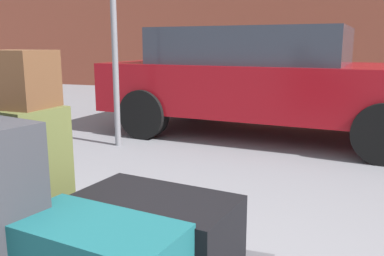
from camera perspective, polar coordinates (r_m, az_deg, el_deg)
The scene contains 5 objects.
suitcase_olive_stacked_top at distance 2.01m, azimuth -21.90°, elevation -5.84°, with size 0.33×0.27×0.60m, color #4C5128.
suitcase_black_rear_left at distance 1.72m, azimuth -5.02°, elevation -13.78°, with size 0.64×0.37×0.28m, color black.
duffel_bag_brown_topmost_pile at distance 1.93m, azimuth -22.83°, elevation 6.26°, with size 0.28×0.23×0.24m, color #51331E.
parked_car at distance 5.60m, azimuth 9.99°, elevation 6.70°, with size 4.46×2.27×1.42m.
no_parking_sign at distance 4.99m, azimuth -10.73°, elevation 14.26°, with size 0.49×0.16×2.37m.
Camera 1 is at (0.83, -1.22, 1.21)m, focal length 38.71 mm.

